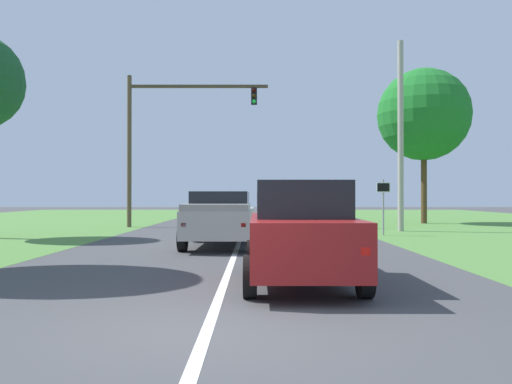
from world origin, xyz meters
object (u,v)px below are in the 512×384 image
Objects in this scene: red_suv_near at (301,230)px; traffic_light at (166,127)px; keep_moving_sign at (385,199)px; oak_tree_right at (425,115)px; pickup_truck_lead at (222,218)px; utility_pole_right at (402,136)px.

red_suv_near is 0.57× the size of traffic_light.
red_suv_near is 19.59m from traffic_light.
oak_tree_right is at bearing 63.18° from keep_moving_sign.
pickup_truck_lead is 8.39m from keep_moving_sign.
traffic_light is 0.87× the size of oak_tree_right.
red_suv_near is at bearing -72.05° from traffic_light.
traffic_light is 0.90× the size of utility_pole_right.
oak_tree_right reaches higher than traffic_light.
pickup_truck_lead is 0.59× the size of utility_pole_right.
traffic_light reaches higher than pickup_truck_lead.
pickup_truck_lead is at bearing -128.21° from oak_tree_right.
keep_moving_sign is (4.65, 12.24, 0.52)m from red_suv_near.
keep_moving_sign reaches higher than pickup_truck_lead.
oak_tree_right is 8.12m from utility_pole_right.
utility_pole_right is at bearing -115.78° from oak_tree_right.
pickup_truck_lead is at bearing -70.67° from traffic_light.
oak_tree_right is at bearing 64.22° from utility_pole_right.
keep_moving_sign is 4.30m from utility_pole_right.
keep_moving_sign is (6.69, 5.03, 0.59)m from pickup_truck_lead.
keep_moving_sign is 0.26× the size of utility_pole_right.
red_suv_near is 0.52× the size of utility_pole_right.
pickup_truck_lead is 0.66× the size of traffic_light.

